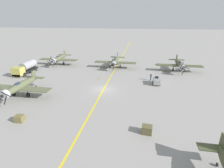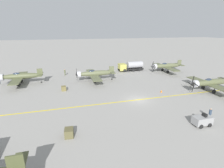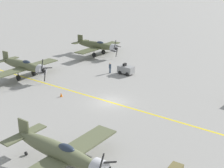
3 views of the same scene
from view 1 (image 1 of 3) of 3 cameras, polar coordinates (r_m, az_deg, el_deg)
name	(u,v)px [view 1 (image 1 of 3)]	position (r m, az deg, el deg)	size (l,w,h in m)	color
ground_plane	(103,89)	(36.13, -2.80, -1.80)	(400.00, 400.00, 0.00)	gray
taxiway_stripe	(103,89)	(36.13, -2.80, -1.79)	(0.30, 160.00, 0.01)	yellow
airplane_near_right	(59,58)	(57.09, -16.92, 8.01)	(12.00, 9.98, 3.65)	#585D3F
airplane_near_left	(179,64)	(51.15, 21.10, 6.07)	(12.00, 9.98, 3.72)	#484D2E
airplane_near_center	(115,61)	(51.26, 1.09, 7.51)	(12.00, 9.98, 3.78)	#555A3B
airplane_mid_right	(20,86)	(36.61, -27.73, -0.61)	(12.00, 9.98, 3.65)	#5B6041
fuel_tanker	(25,68)	(51.47, -26.43, 4.77)	(2.67, 8.00, 2.98)	black
tow_tractor	(156,81)	(39.77, 14.32, 0.95)	(1.57, 2.60, 1.79)	gray
ground_crew_inspecting	(151,77)	(41.90, 12.60, 2.38)	(0.38, 0.38, 1.76)	#334256
supply_crate_by_tanker	(147,130)	(23.51, 11.33, -14.39)	(1.30, 1.08, 1.08)	brown
supply_crate_mid_lane	(19,119)	(28.57, -27.97, -9.93)	(1.17, 0.98, 0.98)	brown
traffic_cone	(100,78)	(42.41, -4.10, 2.10)	(0.36, 0.36, 0.55)	orange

